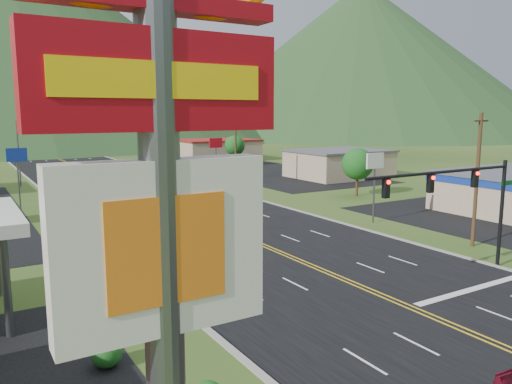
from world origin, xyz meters
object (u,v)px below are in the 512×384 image
pylon_sign (159,159)px  car_dark_mid (114,204)px  car_red_far (149,176)px  streetlight_west (21,149)px  traffic_signal (463,191)px

pylon_sign → car_dark_mid: bearing=75.8°
car_red_far → streetlight_west: bearing=-14.2°
traffic_signal → car_red_far: (-1.53, 52.28, -4.67)m
pylon_sign → car_red_far: 68.47m
car_dark_mid → streetlight_west: bearing=110.3°
pylon_sign → car_dark_mid: size_ratio=3.07×
traffic_signal → car_dark_mid: (-12.33, 32.00, -4.67)m
streetlight_west → car_red_far: 17.63m
pylon_sign → car_red_far: size_ratio=3.51×
pylon_sign → traffic_signal: 26.67m
pylon_sign → streetlight_west: pylon_sign is taller
streetlight_west → traffic_signal: bearing=-72.0°
pylon_sign → traffic_signal: size_ratio=1.07×
traffic_signal → streetlight_west: 58.88m
traffic_signal → car_red_far: 52.51m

